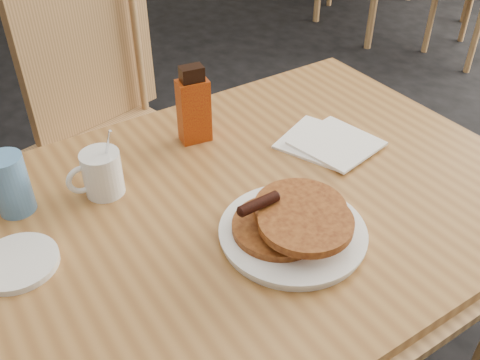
# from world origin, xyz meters

# --- Properties ---
(main_table) EXTENTS (1.27, 0.89, 0.75)m
(main_table) POSITION_xyz_m (0.04, 0.05, 0.71)
(main_table) COLOR #A06D38
(main_table) RESTS_ON floor
(chair_main_far) EXTENTS (0.55, 0.56, 0.99)m
(chair_main_far) POSITION_xyz_m (0.03, 0.81, 0.59)
(chair_main_far) COLOR tan
(chair_main_far) RESTS_ON floor
(pancake_plate) EXTENTS (0.26, 0.26, 0.08)m
(pancake_plate) POSITION_xyz_m (0.08, -0.08, 0.77)
(pancake_plate) COLOR white
(pancake_plate) RESTS_ON main_table
(coffee_mug) EXTENTS (0.11, 0.08, 0.14)m
(coffee_mug) POSITION_xyz_m (-0.16, 0.21, 0.80)
(coffee_mug) COLOR white
(coffee_mug) RESTS_ON main_table
(syrup_bottle) EXTENTS (0.07, 0.05, 0.18)m
(syrup_bottle) POSITION_xyz_m (0.08, 0.29, 0.83)
(syrup_bottle) COLOR maroon
(syrup_bottle) RESTS_ON main_table
(napkin_stack) EXTENTS (0.22, 0.23, 0.01)m
(napkin_stack) POSITION_xyz_m (0.32, 0.12, 0.76)
(napkin_stack) COLOR white
(napkin_stack) RESTS_ON main_table
(blue_tumbler) EXTENTS (0.08, 0.08, 0.12)m
(blue_tumbler) POSITION_xyz_m (-0.32, 0.25, 0.81)
(blue_tumbler) COLOR #5185BF
(blue_tumbler) RESTS_ON main_table
(side_saucer) EXTENTS (0.15, 0.15, 0.01)m
(side_saucer) POSITION_xyz_m (-0.35, 0.10, 0.76)
(side_saucer) COLOR white
(side_saucer) RESTS_ON main_table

